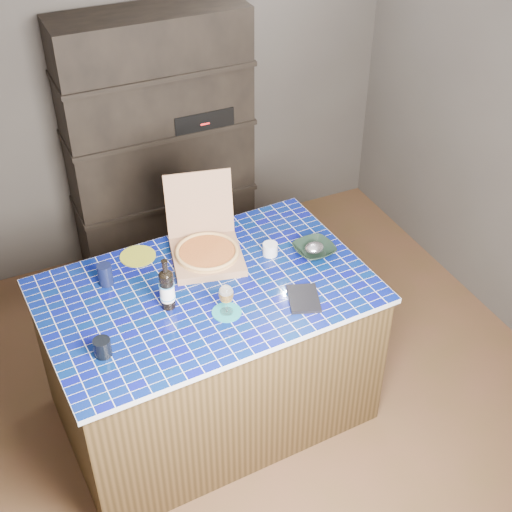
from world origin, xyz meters
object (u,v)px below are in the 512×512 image
pizza_box (206,249)px  mead_bottle (167,289)px  bowl (314,250)px  wine_glass (226,294)px  dvd_case (304,299)px  kitchen_island (210,353)px

pizza_box → mead_bottle: bearing=-125.3°
bowl → mead_bottle: bearing=-174.8°
wine_glass → dvd_case: (0.38, -0.07, -0.11)m
kitchen_island → mead_bottle: mead_bottle is taller
mead_bottle → bowl: (0.84, 0.08, -0.08)m
dvd_case → bowl: size_ratio=0.98×
kitchen_island → bowl: bowl is taller
kitchen_island → pizza_box: pizza_box is taller
mead_bottle → wine_glass: mead_bottle is taller
wine_glass → bowl: wine_glass is taller
pizza_box → bowl: bearing=-9.1°
wine_glass → bowl: 0.66m
kitchen_island → dvd_case: (0.40, -0.28, 0.46)m
kitchen_island → dvd_case: size_ratio=8.20×
mead_bottle → bowl: mead_bottle is taller
bowl → wine_glass: bearing=-158.5°
kitchen_island → wine_glass: 0.60m
kitchen_island → wine_glass: bearing=-86.7°
kitchen_island → mead_bottle: 0.60m
wine_glass → dvd_case: 0.40m
mead_bottle → pizza_box: bearing=42.4°
mead_bottle → wine_glass: (0.24, -0.16, 0.01)m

